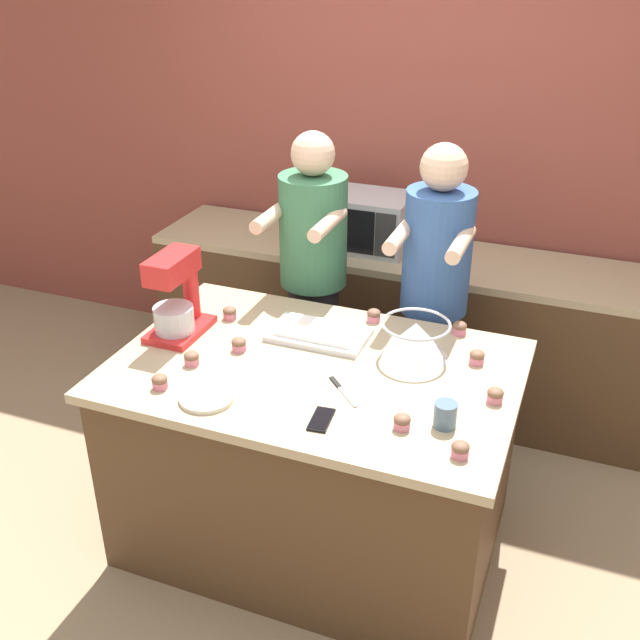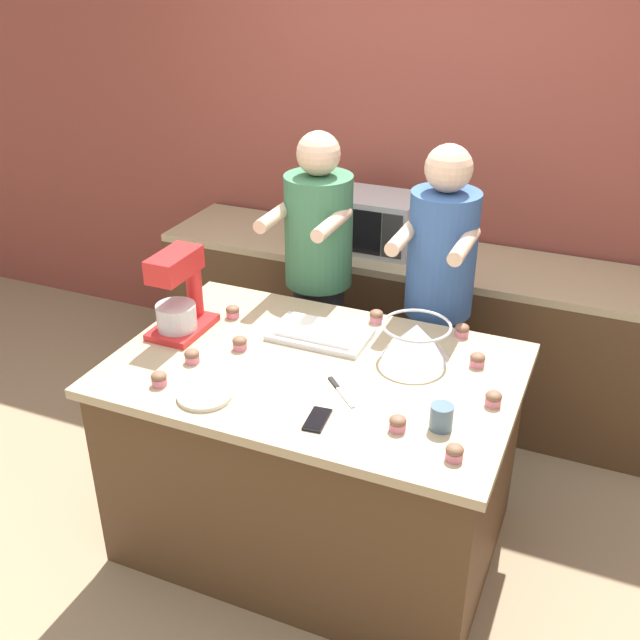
% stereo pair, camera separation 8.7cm
% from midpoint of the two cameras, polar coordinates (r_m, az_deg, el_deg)
% --- Properties ---
extents(ground_plane, '(16.00, 16.00, 0.00)m').
position_cam_midpoint_polar(ground_plane, '(3.53, -1.06, -16.00)').
color(ground_plane, '#937A5B').
extents(back_wall, '(10.00, 0.06, 2.70)m').
position_cam_midpoint_polar(back_wall, '(4.27, 7.40, 12.68)').
color(back_wall, brown).
rests_on(back_wall, ground_plane).
extents(island_counter, '(1.60, 1.07, 0.89)m').
position_cam_midpoint_polar(island_counter, '(3.24, -1.13, -10.25)').
color(island_counter, '#4C331E').
rests_on(island_counter, ground_plane).
extents(back_counter, '(2.80, 0.60, 0.88)m').
position_cam_midpoint_polar(back_counter, '(4.28, 5.49, -0.26)').
color(back_counter, '#4C331E').
rests_on(back_counter, ground_plane).
extents(person_left, '(0.34, 0.50, 1.63)m').
position_cam_midpoint_polar(person_left, '(3.71, -1.19, 2.53)').
color(person_left, '#232328').
rests_on(person_left, ground_plane).
extents(person_right, '(0.33, 0.50, 1.63)m').
position_cam_midpoint_polar(person_right, '(3.55, 7.91, 1.11)').
color(person_right, '#33384C').
rests_on(person_right, ground_plane).
extents(stand_mixer, '(0.20, 0.30, 0.37)m').
position_cam_midpoint_polar(stand_mixer, '(3.21, -11.64, 1.56)').
color(stand_mixer, red).
rests_on(stand_mixer, island_counter).
extents(mixing_bowl, '(0.28, 0.28, 0.15)m').
position_cam_midpoint_polar(mixing_bowl, '(3.03, 6.46, -1.41)').
color(mixing_bowl, '#BCBCC1').
rests_on(mixing_bowl, island_counter).
extents(baking_tray, '(0.42, 0.25, 0.04)m').
position_cam_midpoint_polar(baking_tray, '(3.18, -0.88, -1.02)').
color(baking_tray, silver).
rests_on(baking_tray, island_counter).
extents(microwave_oven, '(0.54, 0.35, 0.30)m').
position_cam_midpoint_polar(microwave_oven, '(4.11, 2.45, 7.60)').
color(microwave_oven, '#B7B7BC').
rests_on(microwave_oven, back_counter).
extents(cell_phone, '(0.08, 0.15, 0.01)m').
position_cam_midpoint_polar(cell_phone, '(2.67, -0.84, -7.59)').
color(cell_phone, black).
rests_on(cell_phone, island_counter).
extents(drinking_glass, '(0.08, 0.08, 0.09)m').
position_cam_midpoint_polar(drinking_glass, '(2.65, 8.59, -7.16)').
color(drinking_glass, slate).
rests_on(drinking_glass, island_counter).
extents(small_plate, '(0.20, 0.20, 0.02)m').
position_cam_midpoint_polar(small_plate, '(2.81, -9.51, -5.86)').
color(small_plate, beige).
rests_on(small_plate, island_counter).
extents(knife, '(0.17, 0.17, 0.01)m').
position_cam_midpoint_polar(knife, '(2.83, 0.77, -5.34)').
color(knife, '#BCBCC1').
rests_on(knife, island_counter).
extents(cupcake_0, '(0.06, 0.06, 0.06)m').
position_cam_midpoint_polar(cupcake_0, '(3.25, 9.84, -0.60)').
color(cupcake_0, '#D17084').
rests_on(cupcake_0, island_counter).
extents(cupcake_1, '(0.06, 0.06, 0.06)m').
position_cam_midpoint_polar(cupcake_1, '(3.03, -10.57, -2.88)').
color(cupcake_1, '#D17084').
rests_on(cupcake_1, island_counter).
extents(cupcake_2, '(0.06, 0.06, 0.06)m').
position_cam_midpoint_polar(cupcake_2, '(3.31, 3.37, 0.37)').
color(cupcake_2, '#D17084').
rests_on(cupcake_2, island_counter).
extents(cupcake_3, '(0.06, 0.06, 0.06)m').
position_cam_midpoint_polar(cupcake_3, '(3.10, -7.00, -1.85)').
color(cupcake_3, '#D17084').
rests_on(cupcake_3, island_counter).
extents(cupcake_4, '(0.06, 0.06, 0.06)m').
position_cam_midpoint_polar(cupcake_4, '(3.36, -7.64, 0.54)').
color(cupcake_4, '#D17084').
rests_on(cupcake_4, island_counter).
extents(cupcake_5, '(0.06, 0.06, 0.06)m').
position_cam_midpoint_polar(cupcake_5, '(2.82, 12.35, -5.61)').
color(cupcake_5, '#D17084').
rests_on(cupcake_5, island_counter).
extents(cupcake_6, '(0.06, 0.06, 0.06)m').
position_cam_midpoint_polar(cupcake_6, '(2.90, -12.96, -4.59)').
color(cupcake_6, '#D17084').
rests_on(cupcake_6, island_counter).
extents(cupcake_7, '(0.06, 0.06, 0.06)m').
position_cam_midpoint_polar(cupcake_7, '(2.63, 5.32, -7.72)').
color(cupcake_7, '#D17084').
rests_on(cupcake_7, island_counter).
extents(cupcake_8, '(0.06, 0.06, 0.06)m').
position_cam_midpoint_polar(cupcake_8, '(2.52, 9.66, -9.71)').
color(cupcake_8, '#D17084').
rests_on(cupcake_8, island_counter).
extents(cupcake_9, '(0.06, 0.06, 0.06)m').
position_cam_midpoint_polar(cupcake_9, '(3.04, 11.07, -2.79)').
color(cupcake_9, '#D17084').
rests_on(cupcake_9, island_counter).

